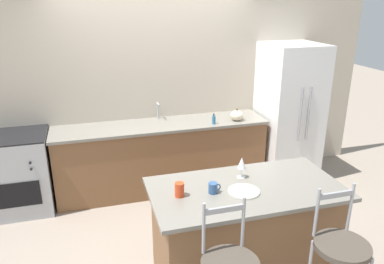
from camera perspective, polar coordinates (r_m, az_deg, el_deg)
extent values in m
plane|color=gray|center=(4.82, -3.55, -10.31)|extent=(18.00, 18.00, 0.00)
cube|color=beige|center=(4.93, -5.60, 7.27)|extent=(6.00, 0.07, 2.70)
cube|color=brown|center=(4.93, -4.58, -3.86)|extent=(2.67, 0.61, 0.88)
cube|color=gray|center=(4.77, -4.73, 1.15)|extent=(2.71, 0.64, 0.03)
cube|color=black|center=(4.76, -4.73, 1.28)|extent=(0.56, 0.33, 0.01)
cylinder|color=#ADAFB5|center=(4.92, -5.26, 3.30)|extent=(0.02, 0.02, 0.22)
cylinder|color=#ADAFB5|center=(4.84, -5.16, 4.24)|extent=(0.02, 0.12, 0.02)
cube|color=brown|center=(3.49, 7.89, -15.10)|extent=(1.52, 0.74, 0.87)
cube|color=gray|center=(3.26, 8.26, -8.60)|extent=(1.64, 0.86, 0.03)
cube|color=white|center=(5.28, 14.46, 2.86)|extent=(0.72, 0.76, 1.86)
cylinder|color=#939399|center=(4.91, 16.23, 2.53)|extent=(0.02, 0.02, 0.71)
cylinder|color=#939399|center=(4.97, 17.37, 2.62)|extent=(0.02, 0.02, 0.71)
cube|color=#ADAFB5|center=(4.89, -25.07, -5.74)|extent=(0.76, 0.66, 0.93)
cube|color=black|center=(4.64, -25.42, -8.73)|extent=(0.55, 0.01, 0.30)
cube|color=black|center=(4.72, -25.90, -0.55)|extent=(0.76, 0.66, 0.02)
cylinder|color=black|center=(4.44, -23.44, -4.35)|extent=(0.03, 0.02, 0.03)
cylinder|color=black|center=(4.47, -23.31, -5.22)|extent=(0.03, 0.02, 0.03)
cylinder|color=#99999E|center=(2.58, 1.78, -14.54)|extent=(0.02, 0.02, 0.39)
cylinder|color=#99999E|center=(2.67, 7.80, -13.46)|extent=(0.02, 0.02, 0.39)
cube|color=#99999E|center=(2.56, 4.93, -11.69)|extent=(0.29, 0.02, 0.04)
cylinder|color=#4C4238|center=(2.99, 21.91, -15.91)|extent=(0.40, 0.40, 0.04)
cylinder|color=#99999E|center=(2.89, 18.46, -11.61)|extent=(0.02, 0.02, 0.39)
cylinder|color=#99999E|center=(3.05, 23.00, -10.48)|extent=(0.02, 0.02, 0.39)
cube|color=#99999E|center=(2.91, 21.10, -8.92)|extent=(0.29, 0.02, 0.04)
cylinder|color=beige|center=(3.17, 7.90, -8.95)|extent=(0.27, 0.27, 0.01)
torus|color=beige|center=(3.17, 7.91, -8.85)|extent=(0.26, 0.26, 0.01)
cylinder|color=white|center=(3.40, 7.48, -6.85)|extent=(0.07, 0.07, 0.00)
cylinder|color=white|center=(3.38, 7.51, -6.15)|extent=(0.01, 0.01, 0.09)
cone|color=white|center=(3.34, 7.59, -4.67)|extent=(0.08, 0.08, 0.10)
cylinder|color=#335689|center=(3.11, 3.21, -8.50)|extent=(0.08, 0.08, 0.09)
torus|color=#335689|center=(3.13, 3.88, -8.38)|extent=(0.06, 0.01, 0.06)
cylinder|color=red|center=(3.06, -1.92, -8.77)|extent=(0.08, 0.08, 0.12)
ellipsoid|color=beige|center=(4.88, 6.84, 2.53)|extent=(0.17, 0.17, 0.13)
cylinder|color=brown|center=(4.85, 6.87, 3.41)|extent=(0.02, 0.02, 0.02)
cylinder|color=teal|center=(4.71, 3.33, 1.86)|extent=(0.05, 0.05, 0.11)
cylinder|color=black|center=(4.69, 3.35, 2.65)|extent=(0.02, 0.02, 0.03)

